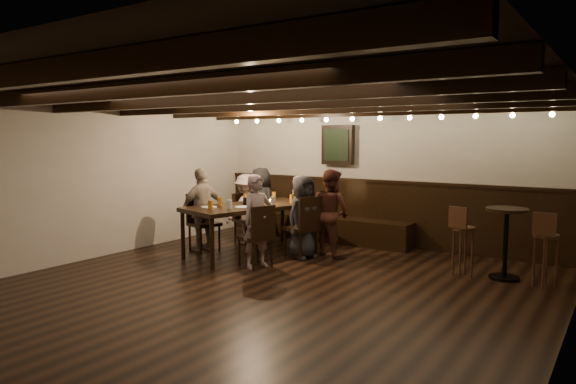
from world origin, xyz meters
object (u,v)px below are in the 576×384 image
Objects in this scene: person_bench_centre at (300,211)px; person_left_near at (246,209)px; chair_left_far at (204,233)px; bar_stool_right at (545,260)px; person_bench_right at (331,213)px; high_top_table at (506,233)px; dining_table at (251,209)px; person_left_far at (202,210)px; chair_right_near at (302,239)px; person_bench_left at (261,203)px; person_right_near at (303,217)px; chair_right_far at (256,248)px; chair_left_near at (247,228)px; person_right_far at (257,221)px; bar_stool_left at (463,250)px.

person_left_near is (-0.88, -0.38, 0.01)m from person_bench_centre.
chair_left_far is 5.09m from bar_stool_right.
chair_left_far is at bearing 39.80° from person_bench_right.
bar_stool_right is (0.50, -0.16, -0.27)m from high_top_table.
person_left_far is (-0.84, -0.24, -0.05)m from dining_table.
chair_right_near is 1.72m from person_bench_left.
person_right_near is 1.34× the size of bar_stool_right.
chair_right_far is (-0.24, -0.87, -0.02)m from chair_right_near.
person_bench_left reaches higher than chair_left_far.
person_right_near is (-0.26, -0.39, -0.04)m from person_bench_right.
chair_left_near is 0.93× the size of bar_stool_right.
person_right_far is (-0.24, -0.87, 0.03)m from person_right_near.
chair_left_far is 1.44m from chair_right_far.
high_top_table is at bearing -162.71° from person_bench_right.
person_left_far is at bearing -149.04° from dining_table.
chair_right_near is 0.62m from person_bench_right.
chair_right_near is 0.80× the size of person_bench_centre.
person_bench_right is 1.71m from person_left_near.
person_right_far is (1.24, -1.74, 0.01)m from person_bench_left.
person_bench_centre reaches higher than high_top_table.
person_left_far is 4.65m from high_top_table.
chair_left_near is at bearing 111.92° from person_bench_left.
chair_right_far is 2.14m from person_bench_left.
chair_left_far is at bearing -148.00° from dining_table.
chair_left_near is 0.65× the size of person_bench_right.
person_right_near reaches higher than dining_table.
chair_right_near is 0.72× the size of person_right_far.
chair_left_far and high_top_table have the same top height.
person_bench_left is at bearing -171.26° from bar_stool_left.
person_left_far is 1.43× the size of bar_stool_left.
person_left_near is 0.90× the size of person_left_far.
dining_table is 0.97m from chair_left_near.
person_bench_left is at bearing 50.71° from person_right_far.
high_top_table is at bearing -169.55° from person_bench_centre.
chair_right_far is at bearing -139.13° from bar_stool_left.
person_bench_centre is 0.91× the size of person_right_far.
dining_table is at bearing 57.95° from chair_left_near.
bar_stool_right is (3.40, 0.33, 0.06)m from chair_right_near.
chair_right_near reaches higher than chair_left_far.
high_top_table is 0.59m from bar_stool_right.
high_top_table is (4.34, -0.38, -0.04)m from person_bench_left.
chair_left_near is at bearing 179.92° from chair_left_far.
person_bench_right is at bearing 170.54° from person_bench_centre.
dining_table is 1.27m from person_bench_right.
high_top_table is at bearing 117.17° from person_left_far.
person_bench_left is (-1.21, 1.73, 0.39)m from chair_right_far.
person_right_near is at bearing 71.57° from person_bench_right.
person_left_near is 3.82m from bar_stool_left.
person_right_far is at bearing -30.96° from dining_table.
person_left_far reaches higher than chair_left_near.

